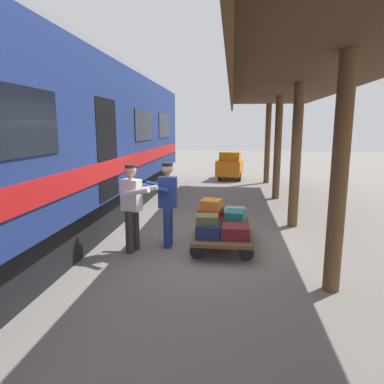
{
  "coord_description": "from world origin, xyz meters",
  "views": [
    {
      "loc": [
        -0.34,
        6.72,
        2.38
      ],
      "look_at": [
        0.42,
        0.17,
        1.15
      ],
      "focal_mm": 32.34,
      "sensor_mm": 36.0,
      "label": 1
    }
  ],
  "objects_px": {
    "suitcase_maroon_trunk": "(235,231)",
    "suitcase_navy_fabric": "(209,230)",
    "suitcase_gray_aluminum": "(235,215)",
    "porter_by_door": "(133,205)",
    "train_car": "(37,144)",
    "suitcase_slate_roller": "(235,225)",
    "luggage_cart": "(223,231)",
    "suitcase_burgundy_valise": "(211,222)",
    "baggage_tug": "(230,166)",
    "suitcase_olive_duffel": "(207,219)",
    "suitcase_teal_softside": "(235,216)",
    "suitcase_orange_carryall": "(211,204)",
    "porter_in_overalls": "(167,202)",
    "suitcase_black_hardshell": "(212,215)",
    "suitcase_red_plastic": "(210,213)"
  },
  "relations": [
    {
      "from": "suitcase_black_hardshell",
      "to": "suitcase_teal_softside",
      "type": "relative_size",
      "value": 1.21
    },
    {
      "from": "suitcase_black_hardshell",
      "to": "suitcase_burgundy_valise",
      "type": "bearing_deg",
      "value": 90.0
    },
    {
      "from": "suitcase_navy_fabric",
      "to": "suitcase_black_hardshell",
      "type": "height_order",
      "value": "suitcase_black_hardshell"
    },
    {
      "from": "suitcase_gray_aluminum",
      "to": "suitcase_red_plastic",
      "type": "relative_size",
      "value": 1.13
    },
    {
      "from": "suitcase_maroon_trunk",
      "to": "suitcase_navy_fabric",
      "type": "relative_size",
      "value": 0.98
    },
    {
      "from": "porter_by_door",
      "to": "suitcase_black_hardshell",
      "type": "bearing_deg",
      "value": -141.48
    },
    {
      "from": "suitcase_maroon_trunk",
      "to": "suitcase_black_hardshell",
      "type": "relative_size",
      "value": 0.92
    },
    {
      "from": "suitcase_burgundy_valise",
      "to": "baggage_tug",
      "type": "xyz_separation_m",
      "value": [
        -0.31,
        -9.27,
        0.16
      ]
    },
    {
      "from": "porter_by_door",
      "to": "baggage_tug",
      "type": "height_order",
      "value": "porter_by_door"
    },
    {
      "from": "suitcase_slate_roller",
      "to": "porter_by_door",
      "type": "distance_m",
      "value": 2.11
    },
    {
      "from": "suitcase_burgundy_valise",
      "to": "baggage_tug",
      "type": "distance_m",
      "value": 9.28
    },
    {
      "from": "suitcase_teal_softside",
      "to": "porter_by_door",
      "type": "relative_size",
      "value": 0.27
    },
    {
      "from": "suitcase_red_plastic",
      "to": "baggage_tug",
      "type": "distance_m",
      "value": 9.27
    },
    {
      "from": "train_car",
      "to": "suitcase_slate_roller",
      "type": "height_order",
      "value": "train_car"
    },
    {
      "from": "luggage_cart",
      "to": "baggage_tug",
      "type": "distance_m",
      "value": 9.28
    },
    {
      "from": "suitcase_slate_roller",
      "to": "suitcase_teal_softside",
      "type": "xyz_separation_m",
      "value": [
        0.01,
        0.04,
        0.2
      ]
    },
    {
      "from": "suitcase_slate_roller",
      "to": "suitcase_olive_duffel",
      "type": "distance_m",
      "value": 0.8
    },
    {
      "from": "luggage_cart",
      "to": "porter_in_overalls",
      "type": "xyz_separation_m",
      "value": [
        1.12,
        0.21,
        0.63
      ]
    },
    {
      "from": "suitcase_burgundy_valise",
      "to": "suitcase_navy_fabric",
      "type": "height_order",
      "value": "suitcase_navy_fabric"
    },
    {
      "from": "suitcase_orange_carryall",
      "to": "porter_in_overalls",
      "type": "distance_m",
      "value": 0.9
    },
    {
      "from": "suitcase_navy_fabric",
      "to": "porter_by_door",
      "type": "bearing_deg",
      "value": 0.8
    },
    {
      "from": "suitcase_maroon_trunk",
      "to": "luggage_cart",
      "type": "bearing_deg",
      "value": -66.18
    },
    {
      "from": "suitcase_black_hardshell",
      "to": "baggage_tug",
      "type": "distance_m",
      "value": 8.71
    },
    {
      "from": "train_car",
      "to": "suitcase_black_hardshell",
      "type": "distance_m",
      "value": 3.97
    },
    {
      "from": "train_car",
      "to": "porter_in_overalls",
      "type": "height_order",
      "value": "train_car"
    },
    {
      "from": "suitcase_maroon_trunk",
      "to": "suitcase_black_hardshell",
      "type": "bearing_deg",
      "value": -66.18
    },
    {
      "from": "baggage_tug",
      "to": "suitcase_burgundy_valise",
      "type": "bearing_deg",
      "value": 88.09
    },
    {
      "from": "suitcase_maroon_trunk",
      "to": "suitcase_red_plastic",
      "type": "relative_size",
      "value": 1.08
    },
    {
      "from": "suitcase_gray_aluminum",
      "to": "suitcase_teal_softside",
      "type": "height_order",
      "value": "suitcase_teal_softside"
    },
    {
      "from": "suitcase_maroon_trunk",
      "to": "suitcase_burgundy_valise",
      "type": "distance_m",
      "value": 0.76
    },
    {
      "from": "train_car",
      "to": "baggage_tug",
      "type": "distance_m",
      "value": 10.27
    },
    {
      "from": "suitcase_olive_duffel",
      "to": "train_car",
      "type": "bearing_deg",
      "value": -6.63
    },
    {
      "from": "suitcase_burgundy_valise",
      "to": "suitcase_slate_roller",
      "type": "bearing_deg",
      "value": 180.0
    },
    {
      "from": "luggage_cart",
      "to": "suitcase_navy_fabric",
      "type": "xyz_separation_m",
      "value": [
        0.25,
        0.57,
        0.18
      ]
    },
    {
      "from": "suitcase_slate_roller",
      "to": "suitcase_olive_duffel",
      "type": "xyz_separation_m",
      "value": [
        0.54,
        0.54,
        0.25
      ]
    },
    {
      "from": "suitcase_slate_roller",
      "to": "suitcase_navy_fabric",
      "type": "distance_m",
      "value": 0.76
    },
    {
      "from": "train_car",
      "to": "porter_in_overalls",
      "type": "distance_m",
      "value": 2.94
    },
    {
      "from": "suitcase_slate_roller",
      "to": "suitcase_red_plastic",
      "type": "height_order",
      "value": "suitcase_red_plastic"
    },
    {
      "from": "train_car",
      "to": "porter_by_door",
      "type": "relative_size",
      "value": 9.81
    },
    {
      "from": "suitcase_navy_fabric",
      "to": "suitcase_slate_roller",
      "type": "bearing_deg",
      "value": -131.45
    },
    {
      "from": "train_car",
      "to": "suitcase_olive_duffel",
      "type": "xyz_separation_m",
      "value": [
        -3.54,
        0.41,
        -1.38
      ]
    },
    {
      "from": "suitcase_black_hardshell",
      "to": "porter_by_door",
      "type": "bearing_deg",
      "value": 38.52
    },
    {
      "from": "suitcase_teal_softside",
      "to": "suitcase_orange_carryall",
      "type": "relative_size",
      "value": 1.15
    },
    {
      "from": "suitcase_gray_aluminum",
      "to": "porter_in_overalls",
      "type": "distance_m",
      "value": 1.63
    },
    {
      "from": "suitcase_maroon_trunk",
      "to": "porter_by_door",
      "type": "distance_m",
      "value": 2.02
    },
    {
      "from": "suitcase_gray_aluminum",
      "to": "porter_by_door",
      "type": "bearing_deg",
      "value": 30.61
    },
    {
      "from": "suitcase_slate_roller",
      "to": "suitcase_black_hardshell",
      "type": "height_order",
      "value": "suitcase_black_hardshell"
    },
    {
      "from": "suitcase_slate_roller",
      "to": "porter_by_door",
      "type": "height_order",
      "value": "porter_by_door"
    },
    {
      "from": "suitcase_teal_softside",
      "to": "suitcase_slate_roller",
      "type": "bearing_deg",
      "value": -108.16
    },
    {
      "from": "suitcase_slate_roller",
      "to": "suitcase_gray_aluminum",
      "type": "xyz_separation_m",
      "value": [
        -0.0,
        -0.57,
        0.06
      ]
    }
  ]
}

